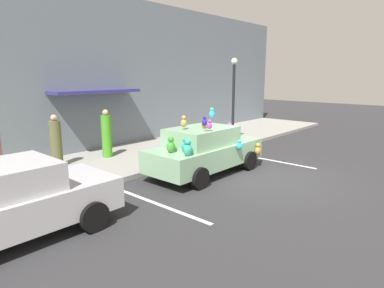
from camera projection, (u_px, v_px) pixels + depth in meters
ground_plane at (266, 178)px, 10.42m from camera, size 60.00×60.00×0.00m
sidewalk at (158, 151)px, 13.66m from camera, size 24.00×4.00×0.15m
storefront_building at (123, 75)px, 14.40m from camera, size 24.00×1.25×6.40m
parking_stripe_front at (270, 160)px, 12.58m from camera, size 0.12×3.60×0.01m
parking_stripe_rear at (156, 203)px, 8.33m from camera, size 0.12×3.60×0.01m
plush_covered_car at (205, 150)px, 10.70m from camera, size 4.20×2.01×2.08m
parked_sedan_behind at (5, 203)px, 6.32m from camera, size 4.13×1.98×1.54m
teddy_bear_on_sidewalk at (182, 149)px, 12.65m from camera, size 0.29×0.24×0.55m
street_lamp_post at (234, 92)px, 14.49m from camera, size 0.28×0.28×3.74m
pedestrian_near_shopfront at (107, 135)px, 12.29m from camera, size 0.37×0.37×1.79m
pedestrian_by_lamp at (56, 143)px, 11.01m from camera, size 0.38×0.38×1.76m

